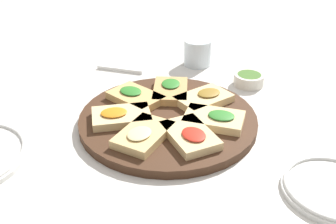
% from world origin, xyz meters
% --- Properties ---
extents(ground_plane, '(3.00, 3.00, 0.00)m').
position_xyz_m(ground_plane, '(0.00, 0.00, 0.00)').
color(ground_plane, silver).
extents(serving_board, '(0.41, 0.41, 0.02)m').
position_xyz_m(serving_board, '(0.00, 0.00, 0.01)').
color(serving_board, '#422819').
rests_on(serving_board, ground_plane).
extents(focaccia_slice_0, '(0.10, 0.14, 0.03)m').
position_xyz_m(focaccia_slice_0, '(0.02, -0.11, 0.03)').
color(focaccia_slice_0, tan).
rests_on(focaccia_slice_0, serving_board).
extents(focaccia_slice_1, '(0.15, 0.14, 0.03)m').
position_xyz_m(focaccia_slice_1, '(0.09, -0.05, 0.03)').
color(focaccia_slice_1, tan).
rests_on(focaccia_slice_1, serving_board).
extents(focaccia_slice_2, '(0.15, 0.13, 0.03)m').
position_xyz_m(focaccia_slice_2, '(0.10, 0.04, 0.03)').
color(focaccia_slice_2, '#E5C689').
rests_on(focaccia_slice_2, serving_board).
extents(focaccia_slice_3, '(0.12, 0.15, 0.03)m').
position_xyz_m(focaccia_slice_3, '(0.03, 0.10, 0.03)').
color(focaccia_slice_3, '#DBB775').
rests_on(focaccia_slice_3, serving_board).
extents(focaccia_slice_4, '(0.15, 0.15, 0.03)m').
position_xyz_m(focaccia_slice_4, '(-0.07, 0.09, 0.03)').
color(focaccia_slice_4, '#E5C689').
rests_on(focaccia_slice_4, serving_board).
extents(focaccia_slice_5, '(0.14, 0.10, 0.03)m').
position_xyz_m(focaccia_slice_5, '(-0.11, 0.01, 0.03)').
color(focaccia_slice_5, '#E5C689').
rests_on(focaccia_slice_5, serving_board).
extents(focaccia_slice_6, '(0.15, 0.15, 0.03)m').
position_xyz_m(focaccia_slice_6, '(-0.07, -0.08, 0.03)').
color(focaccia_slice_6, '#E5C689').
rests_on(focaccia_slice_6, serving_board).
extents(plate_left, '(0.19, 0.19, 0.02)m').
position_xyz_m(plate_left, '(-0.34, 0.17, 0.01)').
color(plate_left, white).
rests_on(plate_left, ground_plane).
extents(water_glass, '(0.08, 0.08, 0.08)m').
position_xyz_m(water_glass, '(-0.02, -0.36, 0.04)').
color(water_glass, silver).
rests_on(water_glass, ground_plane).
extents(napkin_stack, '(0.15, 0.13, 0.01)m').
position_xyz_m(napkin_stack, '(0.20, -0.31, 0.01)').
color(napkin_stack, white).
rests_on(napkin_stack, ground_plane).
extents(dipping_bowl, '(0.08, 0.08, 0.03)m').
position_xyz_m(dipping_bowl, '(-0.18, -0.25, 0.02)').
color(dipping_bowl, silver).
rests_on(dipping_bowl, ground_plane).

